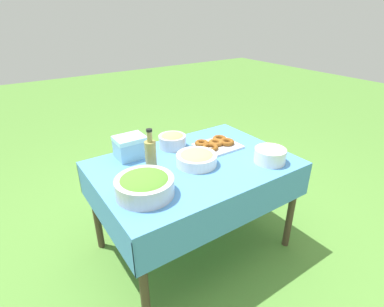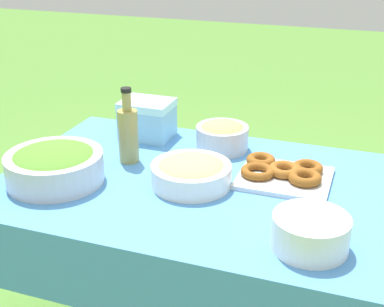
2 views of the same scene
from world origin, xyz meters
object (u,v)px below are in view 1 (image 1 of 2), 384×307
object	(u,v)px
cooler_box	(130,147)
pasta_bowl	(196,158)
salad_bowl	(145,185)
donut_platter	(216,144)
plate_stack	(270,155)
bread_bowl	(172,140)
olive_oil_bottle	(151,154)

from	to	relation	value
cooler_box	pasta_bowl	bearing A→B (deg)	131.73
salad_bowl	pasta_bowl	distance (m)	0.46
donut_platter	plate_stack	size ratio (longest dim) A/B	1.50
salad_bowl	cooler_box	distance (m)	0.50
salad_bowl	cooler_box	world-z (taller)	cooler_box
plate_stack	bread_bowl	xyz separation A→B (m)	(0.42, -0.57, 0.01)
salad_bowl	donut_platter	world-z (taller)	salad_bowl
pasta_bowl	plate_stack	size ratio (longest dim) A/B	1.29
salad_bowl	plate_stack	size ratio (longest dim) A/B	1.57
pasta_bowl	bread_bowl	distance (m)	0.33
salad_bowl	olive_oil_bottle	distance (m)	0.29
pasta_bowl	plate_stack	xyz separation A→B (m)	(-0.43, 0.25, 0.00)
donut_platter	olive_oil_bottle	xyz separation A→B (m)	(0.56, 0.04, 0.09)
olive_oil_bottle	donut_platter	bearing A→B (deg)	-175.73
pasta_bowl	donut_platter	bearing A→B (deg)	-152.68
olive_oil_bottle	cooler_box	xyz separation A→B (m)	(0.03, -0.24, -0.03)
cooler_box	plate_stack	bearing A→B (deg)	141.18
donut_platter	cooler_box	distance (m)	0.63
donut_platter	plate_stack	world-z (taller)	plate_stack
plate_stack	bread_bowl	distance (m)	0.71
donut_platter	olive_oil_bottle	world-z (taller)	olive_oil_bottle
donut_platter	olive_oil_bottle	distance (m)	0.57
plate_stack	cooler_box	size ratio (longest dim) A/B	1.04
bread_bowl	olive_oil_bottle	bearing A→B (deg)	37.45
donut_platter	bread_bowl	xyz separation A→B (m)	(0.27, -0.18, 0.04)
bread_bowl	plate_stack	bearing A→B (deg)	126.10
plate_stack	bread_bowl	world-z (taller)	bread_bowl
pasta_bowl	cooler_box	world-z (taller)	cooler_box
salad_bowl	bread_bowl	size ratio (longest dim) A/B	1.62
donut_platter	cooler_box	bearing A→B (deg)	-18.68
donut_platter	bread_bowl	size ratio (longest dim) A/B	1.55
pasta_bowl	cooler_box	bearing A→B (deg)	-48.27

